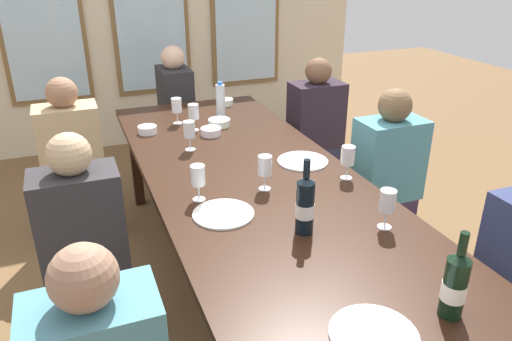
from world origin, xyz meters
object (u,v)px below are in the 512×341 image
Objects in this scene: tasting_bowl_3 at (219,123)px; water_bottle at (220,100)px; dining_table at (254,187)px; wine_glass_1 at (189,130)px; wine_bottle_0 at (305,205)px; wine_glass_5 at (265,167)px; seated_person_1 at (386,184)px; white_plate_1 at (223,214)px; white_plate_2 at (303,161)px; wine_glass_4 at (198,176)px; wine_glass_3 at (194,113)px; wine_glass_2 at (348,157)px; seated_person_2 at (74,166)px; tasting_bowl_1 at (211,131)px; wine_glass_6 at (177,106)px; seated_person_0 at (85,251)px; wine_bottle_1 at (455,285)px; white_plate_0 at (374,335)px; tasting_bowl_2 at (147,130)px; tasting_bowl_0 at (225,102)px; seated_person_3 at (315,136)px; seated_person_6 at (177,116)px; wine_glass_0 at (387,202)px.

water_bottle is (0.08, 0.21, 0.09)m from tasting_bowl_3.
wine_glass_1 reaches higher than dining_table.
wine_glass_5 is (0.00, 0.43, -0.01)m from wine_bottle_0.
white_plate_1 is at bearing -162.35° from seated_person_1.
white_plate_2 is (0.59, 0.40, 0.00)m from white_plate_1.
dining_table is 0.40m from wine_glass_4.
wine_glass_3 is at bearing 81.49° from white_plate_1.
wine_glass_2 and wine_glass_3 have the same top height.
seated_person_2 is (-0.53, 1.14, -0.34)m from wine_glass_4.
wine_glass_3 is (0.11, 0.32, -0.00)m from wine_glass_1.
dining_table is 0.69m from tasting_bowl_1.
seated_person_0 is at bearing -123.93° from wine_glass_6.
wine_bottle_1 is 1.75× the size of wine_glass_6.
seated_person_0 is (-0.53, 0.09, -0.34)m from wine_glass_4.
wine_glass_3 is at bearing 118.35° from wine_glass_2.
seated_person_2 is (-0.86, 1.01, -0.16)m from dining_table.
white_plate_0 is at bearing -76.38° from wine_glass_4.
tasting_bowl_2 is (-0.37, 0.18, 0.00)m from tasting_bowl_1.
tasting_bowl_3 is (0.08, 0.83, 0.08)m from dining_table.
tasting_bowl_0 is at bearing 34.34° from wine_glass_6.
wine_glass_6 is (-0.49, 0.90, 0.11)m from white_plate_2.
white_plate_0 is 0.90m from white_plate_1.
wine_bottle_1 reaches higher than wine_glass_1.
wine_glass_6 is 1.08m from seated_person_3.
wine_glass_1 is 0.34m from wine_glass_3.
seated_person_2 reaches higher than tasting_bowl_3.
water_bottle reaches higher than dining_table.
white_plate_2 is 1.16× the size of water_bottle.
water_bottle is (-0.17, 0.96, 0.11)m from white_plate_2.
wine_glass_3 is 1.19m from seated_person_0.
tasting_bowl_3 is 0.20m from wine_glass_3.
tasting_bowl_2 is at bearing -176.25° from seated_person_3.
wine_glass_1 is at bearing -108.98° from wine_glass_3.
wine_glass_1 is 0.16× the size of seated_person_0.
wine_bottle_0 is 0.29× the size of seated_person_6.
wine_bottle_0 is 2.50× the size of tasting_bowl_1.
white_plate_0 is at bearing -55.47° from seated_person_0.
wine_bottle_0 is at bearing -90.23° from dining_table.
seated_person_1 and seated_person_2 have the same top height.
seated_person_0 reaches higher than water_bottle.
wine_glass_3 is at bearing 96.98° from dining_table.
seated_person_1 is at bearing -63.88° from seated_person_6.
wine_glass_2 is 1.31m from wine_glass_6.
tasting_bowl_2 is (-0.39, 1.44, -0.10)m from wine_bottle_0.
wine_glass_0 is at bearing -89.24° from white_plate_2.
tasting_bowl_3 is at bearing -32.20° from wine_glass_6.
wine_glass_4 is at bearing -171.37° from seated_person_1.
tasting_bowl_3 is (-0.13, 2.03, -0.09)m from wine_bottle_1.
seated_person_6 is at bearing 80.93° from wine_glass_1.
wine_bottle_0 is 1.87× the size of wine_glass_6.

